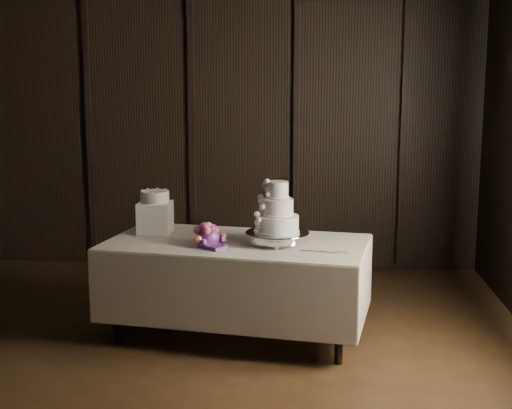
# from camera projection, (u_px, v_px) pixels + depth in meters

# --- Properties ---
(room) EXTENTS (6.08, 7.08, 3.08)m
(room) POSITION_uv_depth(u_px,v_px,m) (89.00, 167.00, 4.07)
(room) COLOR black
(room) RESTS_ON ground
(display_table) EXTENTS (2.13, 1.35, 0.76)m
(display_table) POSITION_uv_depth(u_px,v_px,m) (237.00, 284.00, 5.55)
(display_table) COLOR white
(display_table) RESTS_ON ground
(cake_stand) EXTENTS (0.59, 0.59, 0.09)m
(cake_stand) POSITION_uv_depth(u_px,v_px,m) (277.00, 238.00, 5.40)
(cake_stand) COLOR silver
(cake_stand) RESTS_ON display_table
(wedding_cake) EXTENTS (0.37, 0.33, 0.39)m
(wedding_cake) POSITION_uv_depth(u_px,v_px,m) (274.00, 213.00, 5.35)
(wedding_cake) COLOR white
(wedding_cake) RESTS_ON cake_stand
(bouquet) EXTENTS (0.51, 0.52, 0.20)m
(bouquet) POSITION_uv_depth(u_px,v_px,m) (208.00, 236.00, 5.36)
(bouquet) COLOR #E55F6C
(bouquet) RESTS_ON display_table
(box_pedestal) EXTENTS (0.26, 0.26, 0.25)m
(box_pedestal) POSITION_uv_depth(u_px,v_px,m) (155.00, 217.00, 5.78)
(box_pedestal) COLOR white
(box_pedestal) RESTS_ON display_table
(small_cake) EXTENTS (0.30, 0.30, 0.09)m
(small_cake) POSITION_uv_depth(u_px,v_px,m) (155.00, 197.00, 5.75)
(small_cake) COLOR white
(small_cake) RESTS_ON box_pedestal
(cake_knife) EXTENTS (0.37, 0.11, 0.01)m
(cake_knife) POSITION_uv_depth(u_px,v_px,m) (317.00, 252.00, 5.14)
(cake_knife) COLOR silver
(cake_knife) RESTS_ON display_table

